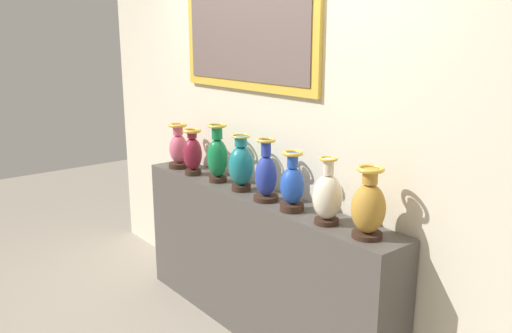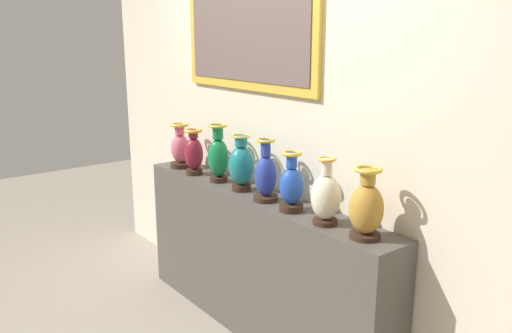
% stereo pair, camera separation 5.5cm
% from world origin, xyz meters
% --- Properties ---
extents(ground_plane, '(10.47, 10.47, 0.00)m').
position_xyz_m(ground_plane, '(0.00, 0.00, 0.00)').
color(ground_plane, gray).
extents(display_shelf, '(2.25, 0.30, 0.98)m').
position_xyz_m(display_shelf, '(0.00, 0.00, 0.49)').
color(display_shelf, '#4C4742').
rests_on(display_shelf, ground_plane).
extents(back_wall, '(4.47, 0.14, 2.79)m').
position_xyz_m(back_wall, '(-0.01, 0.21, 1.42)').
color(back_wall, beige).
rests_on(back_wall, ground_plane).
extents(vase_rose, '(0.16, 0.16, 0.34)m').
position_xyz_m(vase_rose, '(-0.91, -0.03, 1.13)').
color(vase_rose, '#382319').
rests_on(vase_rose, display_shelf).
extents(vase_burgundy, '(0.14, 0.14, 0.34)m').
position_xyz_m(vase_burgundy, '(-0.67, -0.05, 1.14)').
color(vase_burgundy, '#382319').
rests_on(vase_burgundy, display_shelf).
extents(vase_emerald, '(0.15, 0.15, 0.40)m').
position_xyz_m(vase_emerald, '(-0.40, -0.02, 1.16)').
color(vase_emerald, '#382319').
rests_on(vase_emerald, display_shelf).
extents(vase_teal, '(0.17, 0.17, 0.37)m').
position_xyz_m(vase_teal, '(-0.13, -0.02, 1.15)').
color(vase_teal, '#382319').
rests_on(vase_teal, display_shelf).
extents(vase_cobalt, '(0.16, 0.16, 0.39)m').
position_xyz_m(vase_cobalt, '(0.14, -0.03, 1.14)').
color(vase_cobalt, '#382319').
rests_on(vase_cobalt, display_shelf).
extents(vase_sapphire, '(0.14, 0.14, 0.36)m').
position_xyz_m(vase_sapphire, '(0.38, -0.04, 1.13)').
color(vase_sapphire, '#382319').
rests_on(vase_sapphire, display_shelf).
extents(vase_ivory, '(0.16, 0.16, 0.37)m').
position_xyz_m(vase_ivory, '(0.66, -0.04, 1.13)').
color(vase_ivory, '#382319').
rests_on(vase_ivory, display_shelf).
extents(vase_ochre, '(0.17, 0.17, 0.37)m').
position_xyz_m(vase_ochre, '(0.93, -0.03, 1.14)').
color(vase_ochre, '#382319').
rests_on(vase_ochre, display_shelf).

